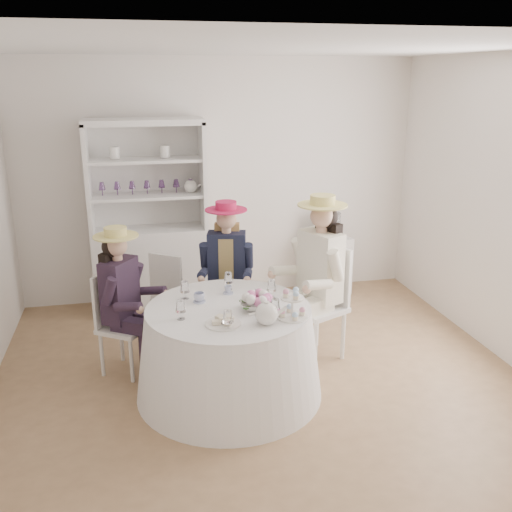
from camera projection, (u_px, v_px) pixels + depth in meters
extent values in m
plane|color=olive|center=(258.00, 373.00, 5.01)|extent=(4.50, 4.50, 0.00)
plane|color=white|center=(259.00, 47.00, 4.19)|extent=(4.50, 4.50, 0.00)
plane|color=white|center=(220.00, 181.00, 6.46)|extent=(4.50, 0.00, 4.50)
plane|color=white|center=(350.00, 326.00, 2.74)|extent=(4.50, 0.00, 4.50)
plane|color=white|center=(505.00, 211.00, 5.06)|extent=(0.00, 4.50, 4.50)
cone|color=white|center=(229.00, 352.00, 4.60)|extent=(1.51, 1.51, 0.73)
cylinder|color=white|center=(228.00, 309.00, 4.49)|extent=(1.31, 1.31, 0.02)
cube|color=silver|center=(152.00, 269.00, 6.29)|extent=(1.29, 0.70, 0.92)
cube|color=silver|center=(146.00, 173.00, 6.17)|extent=(1.21, 0.29, 1.12)
cube|color=silver|center=(143.00, 122.00, 5.81)|extent=(1.29, 0.70, 0.06)
cube|color=silver|center=(88.00, 179.00, 5.86)|extent=(0.13, 0.46, 1.12)
cube|color=silver|center=(203.00, 174.00, 6.10)|extent=(0.13, 0.46, 1.12)
cube|color=silver|center=(148.00, 196.00, 6.04)|extent=(1.20, 0.63, 0.03)
cube|color=silver|center=(145.00, 160.00, 5.93)|extent=(1.20, 0.63, 0.03)
sphere|color=white|center=(191.00, 186.00, 6.11)|extent=(0.14, 0.14, 0.14)
cube|color=silver|center=(327.00, 265.00, 6.79)|extent=(0.55, 0.55, 0.69)
cylinder|color=black|center=(328.00, 225.00, 6.64)|extent=(0.34, 0.34, 0.29)
cube|color=silver|center=(125.00, 327.00, 4.92)|extent=(0.52, 0.52, 0.04)
cylinder|color=silver|center=(131.00, 360.00, 4.81)|extent=(0.03, 0.03, 0.41)
cylinder|color=silver|center=(150.00, 345.00, 5.07)|extent=(0.03, 0.03, 0.41)
cylinder|color=silver|center=(102.00, 354.00, 4.91)|extent=(0.03, 0.03, 0.41)
cylinder|color=silver|center=(122.00, 340.00, 5.17)|extent=(0.03, 0.03, 0.41)
cube|color=silver|center=(106.00, 298.00, 4.91)|extent=(0.22, 0.31, 0.47)
cube|color=black|center=(120.00, 290.00, 4.83)|extent=(0.34, 0.38, 0.54)
cube|color=black|center=(130.00, 325.00, 4.79)|extent=(0.33, 0.28, 0.11)
cylinder|color=black|center=(145.00, 358.00, 4.83)|extent=(0.09, 0.09, 0.43)
cylinder|color=black|center=(110.00, 291.00, 4.62)|extent=(0.18, 0.16, 0.26)
cube|color=black|center=(140.00, 318.00, 4.94)|extent=(0.33, 0.28, 0.11)
cylinder|color=black|center=(155.00, 349.00, 4.98)|extent=(0.09, 0.09, 0.43)
cylinder|color=black|center=(136.00, 276.00, 4.97)|extent=(0.18, 0.16, 0.26)
cylinder|color=#D8A889|center=(117.00, 258.00, 4.74)|extent=(0.08, 0.08, 0.07)
sphere|color=#D8A889|center=(116.00, 246.00, 4.71)|extent=(0.18, 0.18, 0.18)
sphere|color=black|center=(112.00, 247.00, 4.73)|extent=(0.18, 0.18, 0.18)
cube|color=black|center=(111.00, 271.00, 4.80)|extent=(0.19, 0.23, 0.35)
cylinder|color=#DACA6A|center=(116.00, 236.00, 4.68)|extent=(0.37, 0.37, 0.01)
cylinder|color=#DACA6A|center=(115.00, 232.00, 4.67)|extent=(0.19, 0.19, 0.07)
cube|color=silver|center=(227.00, 298.00, 5.52)|extent=(0.48, 0.48, 0.04)
cylinder|color=silver|center=(210.00, 326.00, 5.44)|extent=(0.04, 0.04, 0.43)
cylinder|color=silver|center=(243.00, 326.00, 5.43)|extent=(0.04, 0.04, 0.43)
cylinder|color=silver|center=(213.00, 313.00, 5.74)|extent=(0.04, 0.04, 0.43)
cylinder|color=silver|center=(244.00, 313.00, 5.73)|extent=(0.04, 0.04, 0.43)
cube|color=silver|center=(228.00, 266.00, 5.60)|extent=(0.37, 0.12, 0.49)
cube|color=#191E33|center=(227.00, 261.00, 5.42)|extent=(0.39, 0.28, 0.57)
cube|color=tan|center=(227.00, 261.00, 5.42)|extent=(0.19, 0.24, 0.49)
cube|color=#191E33|center=(217.00, 294.00, 5.38)|extent=(0.20, 0.36, 0.12)
cylinder|color=#191E33|center=(216.00, 329.00, 5.34)|extent=(0.10, 0.10, 0.45)
cylinder|color=#191E33|center=(205.00, 255.00, 5.37)|extent=(0.13, 0.19, 0.27)
cube|color=#191E33|center=(236.00, 295.00, 5.38)|extent=(0.20, 0.36, 0.12)
cylinder|color=#191E33|center=(235.00, 329.00, 5.34)|extent=(0.10, 0.10, 0.45)
cylinder|color=#191E33|center=(248.00, 256.00, 5.36)|extent=(0.13, 0.19, 0.27)
cylinder|color=#D8A889|center=(226.00, 230.00, 5.33)|extent=(0.09, 0.09, 0.08)
sphere|color=#D8A889|center=(226.00, 219.00, 5.30)|extent=(0.19, 0.19, 0.19)
sphere|color=tan|center=(227.00, 219.00, 5.35)|extent=(0.19, 0.19, 0.19)
cube|color=tan|center=(227.00, 242.00, 5.45)|extent=(0.25, 0.13, 0.37)
cylinder|color=#BE1C4B|center=(226.00, 210.00, 5.27)|extent=(0.39, 0.39, 0.01)
cylinder|color=#BE1C4B|center=(226.00, 206.00, 5.26)|extent=(0.20, 0.20, 0.08)
cube|color=silver|center=(317.00, 308.00, 5.15)|extent=(0.58, 0.58, 0.04)
cylinder|color=silver|center=(289.00, 332.00, 5.26)|extent=(0.04, 0.04, 0.48)
cylinder|color=silver|center=(315.00, 345.00, 5.00)|extent=(0.04, 0.04, 0.48)
cylinder|color=silver|center=(317.00, 322.00, 5.46)|extent=(0.04, 0.04, 0.48)
cylinder|color=silver|center=(343.00, 335.00, 5.20)|extent=(0.04, 0.04, 0.48)
cube|color=silver|center=(334.00, 274.00, 5.18)|extent=(0.20, 0.39, 0.54)
cube|color=white|center=(320.00, 266.00, 5.04)|extent=(0.36, 0.44, 0.63)
cube|color=white|center=(299.00, 300.00, 5.12)|extent=(0.39, 0.28, 0.13)
cylinder|color=white|center=(286.00, 337.00, 5.13)|extent=(0.11, 0.11, 0.50)
cylinder|color=white|center=(300.00, 253.00, 5.16)|extent=(0.21, 0.17, 0.30)
cube|color=white|center=(314.00, 306.00, 4.98)|extent=(0.39, 0.28, 0.13)
cylinder|color=white|center=(300.00, 345.00, 4.99)|extent=(0.11, 0.11, 0.50)
cylinder|color=white|center=(335.00, 265.00, 4.82)|extent=(0.21, 0.17, 0.30)
cylinder|color=#D8A889|center=(322.00, 229.00, 4.94)|extent=(0.10, 0.10, 0.09)
sphere|color=#D8A889|center=(322.00, 216.00, 4.90)|extent=(0.21, 0.21, 0.21)
sphere|color=black|center=(326.00, 217.00, 4.94)|extent=(0.21, 0.21, 0.21)
cube|color=black|center=(328.00, 244.00, 5.04)|extent=(0.19, 0.27, 0.41)
cylinder|color=#DACA6A|center=(322.00, 205.00, 4.87)|extent=(0.43, 0.43, 0.01)
cylinder|color=#DACA6A|center=(323.00, 200.00, 4.86)|extent=(0.22, 0.22, 0.09)
cube|color=silver|center=(176.00, 296.00, 5.63)|extent=(0.51, 0.51, 0.04)
cylinder|color=silver|center=(197.00, 313.00, 5.77)|extent=(0.03, 0.03, 0.40)
cylinder|color=silver|center=(172.00, 308.00, 5.88)|extent=(0.03, 0.03, 0.40)
cylinder|color=silver|center=(182.00, 324.00, 5.51)|extent=(0.03, 0.03, 0.40)
cylinder|color=silver|center=(156.00, 319.00, 5.62)|extent=(0.03, 0.03, 0.40)
cube|color=silver|center=(166.00, 278.00, 5.41)|extent=(0.30, 0.23, 0.46)
imported|color=white|center=(199.00, 298.00, 4.59)|extent=(0.12, 0.12, 0.07)
imported|color=white|center=(228.00, 290.00, 4.77)|extent=(0.07, 0.07, 0.06)
imported|color=white|center=(256.00, 295.00, 4.65)|extent=(0.09, 0.09, 0.06)
imported|color=white|center=(254.00, 306.00, 4.44)|extent=(0.26, 0.26, 0.05)
sphere|color=pink|center=(266.00, 297.00, 4.43)|extent=(0.08, 0.08, 0.08)
sphere|color=white|center=(263.00, 296.00, 4.46)|extent=(0.08, 0.08, 0.08)
sphere|color=pink|center=(259.00, 295.00, 4.48)|extent=(0.08, 0.08, 0.08)
sphere|color=white|center=(254.00, 295.00, 4.47)|extent=(0.08, 0.08, 0.08)
sphere|color=pink|center=(251.00, 296.00, 4.45)|extent=(0.08, 0.08, 0.08)
sphere|color=white|center=(249.00, 298.00, 4.42)|extent=(0.08, 0.08, 0.08)
sphere|color=pink|center=(250.00, 300.00, 4.38)|extent=(0.08, 0.08, 0.08)
sphere|color=white|center=(253.00, 301.00, 4.36)|extent=(0.08, 0.08, 0.08)
sphere|color=pink|center=(258.00, 301.00, 4.35)|extent=(0.08, 0.08, 0.08)
sphere|color=white|center=(263.00, 301.00, 4.36)|extent=(0.08, 0.08, 0.08)
sphere|color=pink|center=(265.00, 299.00, 4.39)|extent=(0.08, 0.08, 0.08)
sphere|color=white|center=(267.00, 314.00, 4.18)|extent=(0.17, 0.17, 0.17)
cylinder|color=white|center=(281.00, 311.00, 4.20)|extent=(0.10, 0.03, 0.08)
cylinder|color=white|center=(267.00, 303.00, 4.15)|extent=(0.04, 0.04, 0.02)
cylinder|color=white|center=(223.00, 324.00, 4.18)|extent=(0.27, 0.27, 0.01)
cube|color=beige|center=(216.00, 322.00, 4.15)|extent=(0.06, 0.04, 0.03)
cube|color=beige|center=(223.00, 319.00, 4.17)|extent=(0.07, 0.06, 0.03)
cube|color=beige|center=(229.00, 319.00, 4.20)|extent=(0.07, 0.07, 0.03)
cube|color=beige|center=(219.00, 317.00, 4.21)|extent=(0.07, 0.07, 0.03)
cube|color=beige|center=(228.00, 323.00, 4.14)|extent=(0.07, 0.07, 0.03)
cylinder|color=white|center=(292.00, 317.00, 4.30)|extent=(0.24, 0.24, 0.01)
cylinder|color=white|center=(292.00, 308.00, 4.28)|extent=(0.02, 0.02, 0.16)
cylinder|color=white|center=(292.00, 298.00, 4.26)|extent=(0.18, 0.18, 0.01)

